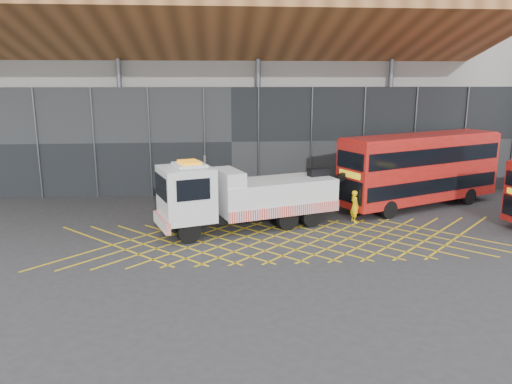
{
  "coord_description": "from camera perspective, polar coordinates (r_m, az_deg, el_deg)",
  "views": [
    {
      "loc": [
        0.7,
        -25.76,
        8.72
      ],
      "look_at": [
        3.0,
        1.5,
        2.4
      ],
      "focal_mm": 35.0,
      "sensor_mm": 36.0,
      "label": 1
    }
  ],
  "objects": [
    {
      "name": "recovery_truck",
      "position": [
        28.9,
        -1.48,
        -0.44
      ],
      "size": [
        12.26,
        6.14,
        4.33
      ],
      "rotation": [
        0.0,
        0.0,
        0.33
      ],
      "color": "black",
      "rests_on": "ground_plane"
    },
    {
      "name": "construction_building",
      "position": [
        44.17,
        -3.33,
        13.32
      ],
      "size": [
        55.0,
        23.97,
        18.0
      ],
      "color": "gray",
      "rests_on": "ground_plane"
    },
    {
      "name": "ground_plane",
      "position": [
        27.21,
        -6.07,
        -5.76
      ],
      "size": [
        120.0,
        120.0,
        0.0
      ],
      "primitive_type": "plane",
      "color": "#2B2B2D"
    },
    {
      "name": "road_markings",
      "position": [
        27.5,
        4.02,
        -5.5
      ],
      "size": [
        26.36,
        7.16,
        0.01
      ],
      "color": "gold",
      "rests_on": "ground_plane"
    },
    {
      "name": "worker",
      "position": [
        31.17,
        11.2,
        -1.6
      ],
      "size": [
        0.63,
        0.81,
        1.98
      ],
      "primitive_type": "imported",
      "rotation": [
        0.0,
        0.0,
        1.81
      ],
      "color": "yellow",
      "rests_on": "ground_plane"
    },
    {
      "name": "bus_towed",
      "position": [
        35.63,
        18.3,
        2.71
      ],
      "size": [
        12.28,
        7.48,
        4.97
      ],
      "rotation": [
        0.0,
        0.0,
        0.41
      ],
      "color": "#AD140F",
      "rests_on": "ground_plane"
    }
  ]
}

